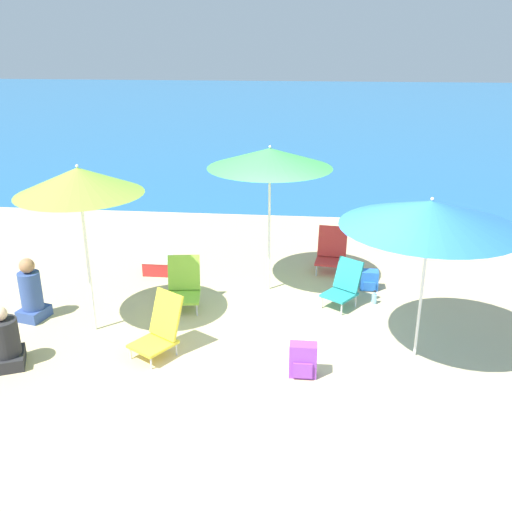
# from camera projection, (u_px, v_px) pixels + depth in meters

# --- Properties ---
(ground_plane) EXTENTS (60.00, 60.00, 0.00)m
(ground_plane) POSITION_uv_depth(u_px,v_px,m) (302.00, 365.00, 7.01)
(ground_plane) COLOR #D1BA89
(sea_water) EXTENTS (60.00, 40.00, 0.01)m
(sea_water) POSITION_uv_depth(u_px,v_px,m) (315.00, 109.00, 31.28)
(sea_water) COLOR #23669E
(sea_water) RESTS_ON ground
(beach_umbrella_blue) EXTENTS (2.10, 2.10, 2.07)m
(beach_umbrella_blue) POSITION_uv_depth(u_px,v_px,m) (431.00, 214.00, 6.55)
(beach_umbrella_blue) COLOR white
(beach_umbrella_blue) RESTS_ON ground
(beach_umbrella_green) EXTENTS (1.86, 1.86, 2.29)m
(beach_umbrella_green) POSITION_uv_depth(u_px,v_px,m) (270.00, 158.00, 8.35)
(beach_umbrella_green) COLOR white
(beach_umbrella_green) RESTS_ON ground
(beach_umbrella_lime) EXTENTS (1.61, 1.61, 2.30)m
(beach_umbrella_lime) POSITION_uv_depth(u_px,v_px,m) (79.00, 181.00, 7.10)
(beach_umbrella_lime) COLOR white
(beach_umbrella_lime) RESTS_ON ground
(beach_chair_teal) EXTENTS (0.65, 0.68, 0.69)m
(beach_chair_teal) POSITION_uv_depth(u_px,v_px,m) (344.00, 285.00, 8.45)
(beach_chair_teal) COLOR silver
(beach_chair_teal) RESTS_ON ground
(beach_chair_red) EXTENTS (0.55, 0.59, 0.75)m
(beach_chair_red) POSITION_uv_depth(u_px,v_px,m) (331.00, 251.00, 9.72)
(beach_chair_red) COLOR silver
(beach_chair_red) RESTS_ON ground
(beach_chair_yellow) EXTENTS (0.70, 0.75, 0.78)m
(beach_chair_yellow) POSITION_uv_depth(u_px,v_px,m) (160.00, 328.00, 7.16)
(beach_chair_yellow) COLOR silver
(beach_chair_yellow) RESTS_ON ground
(beach_chair_lime) EXTENTS (0.56, 0.66, 0.74)m
(beach_chair_lime) POSITION_uv_depth(u_px,v_px,m) (184.00, 285.00, 8.43)
(beach_chair_lime) COLOR silver
(beach_chair_lime) RESTS_ON ground
(person_seated_near) EXTENTS (0.55, 0.58, 0.79)m
(person_seated_near) POSITION_uv_depth(u_px,v_px,m) (5.00, 343.00, 6.90)
(person_seated_near) COLOR #262628
(person_seated_near) RESTS_ON ground
(person_seated_far) EXTENTS (0.42, 0.46, 0.92)m
(person_seated_far) POSITION_uv_depth(u_px,v_px,m) (31.00, 294.00, 8.03)
(person_seated_far) COLOR #334C8C
(person_seated_far) RESTS_ON ground
(backpack_blue) EXTENTS (0.28, 0.22, 0.31)m
(backpack_blue) POSITION_uv_depth(u_px,v_px,m) (369.00, 280.00, 9.05)
(backpack_blue) COLOR blue
(backpack_blue) RESTS_ON ground
(backpack_purple) EXTENTS (0.33, 0.21, 0.42)m
(backpack_purple) POSITION_uv_depth(u_px,v_px,m) (303.00, 360.00, 6.72)
(backpack_purple) COLOR purple
(backpack_purple) RESTS_ON ground
(water_bottle) EXTENTS (0.08, 0.08, 0.21)m
(water_bottle) POSITION_uv_depth(u_px,v_px,m) (374.00, 299.00, 8.59)
(water_bottle) COLOR #8CCCEA
(water_bottle) RESTS_ON ground
(cooler_box) EXTENTS (0.46, 0.37, 0.29)m
(cooler_box) POSITION_uv_depth(u_px,v_px,m) (158.00, 265.00, 9.67)
(cooler_box) COLOR #B72828
(cooler_box) RESTS_ON ground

